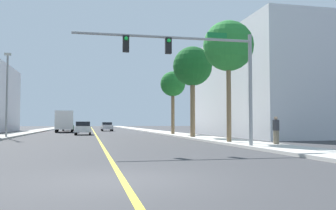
# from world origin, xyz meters

# --- Properties ---
(ground) EXTENTS (192.00, 192.00, 0.00)m
(ground) POSITION_xyz_m (0.00, 42.00, 0.00)
(ground) COLOR #38383A
(sidewalk_left) EXTENTS (2.84, 168.00, 0.15)m
(sidewalk_left) POSITION_xyz_m (-8.80, 42.00, 0.07)
(sidewalk_left) COLOR #9E9B93
(sidewalk_left) RESTS_ON ground
(sidewalk_right) EXTENTS (2.84, 168.00, 0.15)m
(sidewalk_right) POSITION_xyz_m (8.80, 42.00, 0.07)
(sidewalk_right) COLOR beige
(sidewalk_right) RESTS_ON ground
(lane_marking_center) EXTENTS (0.16, 144.00, 0.01)m
(lane_marking_center) POSITION_xyz_m (0.00, 42.00, 0.00)
(lane_marking_center) COLOR yellow
(lane_marking_center) RESTS_ON ground
(building_right_near) EXTENTS (17.14, 21.18, 10.36)m
(building_right_near) POSITION_xyz_m (20.88, 26.51, 5.18)
(building_right_near) COLOR silver
(building_right_near) RESTS_ON ground
(traffic_signal_mast) EXTENTS (9.57, 0.36, 6.07)m
(traffic_signal_mast) POSITION_xyz_m (4.83, 9.56, 4.63)
(traffic_signal_mast) COLOR gray
(traffic_signal_mast) RESTS_ON sidewalk_right
(street_lamp) EXTENTS (0.56, 0.28, 7.40)m
(street_lamp) POSITION_xyz_m (-7.88, 25.59, 4.27)
(street_lamp) COLOR gray
(street_lamp) RESTS_ON sidewalk_left
(palm_near) EXTENTS (3.28, 3.28, 7.87)m
(palm_near) POSITION_xyz_m (8.04, 13.35, 6.32)
(palm_near) COLOR brown
(palm_near) RESTS_ON sidewalk_right
(palm_mid) EXTENTS (3.42, 3.42, 7.87)m
(palm_mid) POSITION_xyz_m (8.02, 21.65, 6.22)
(palm_mid) COLOR brown
(palm_mid) RESTS_ON sidewalk_right
(palm_far) EXTENTS (2.73, 2.73, 6.84)m
(palm_far) POSITION_xyz_m (8.17, 29.94, 5.52)
(palm_far) COLOR brown
(palm_far) RESTS_ON sidewalk_right
(car_white) EXTENTS (1.77, 4.02, 1.49)m
(car_white) POSITION_xyz_m (-1.42, 33.44, 0.76)
(car_white) COLOR white
(car_white) RESTS_ON ground
(car_silver) EXTENTS (1.83, 4.46, 1.44)m
(car_silver) POSITION_xyz_m (2.13, 51.77, 0.75)
(car_silver) COLOR #BCBCC1
(car_silver) RESTS_ON ground
(car_green) EXTENTS (2.01, 4.67, 1.38)m
(car_green) POSITION_xyz_m (-4.13, 54.51, 0.72)
(car_green) COLOR #196638
(car_green) RESTS_ON ground
(delivery_truck) EXTENTS (2.66, 7.24, 3.00)m
(delivery_truck) POSITION_xyz_m (-4.17, 45.29, 1.61)
(delivery_truck) COLOR red
(delivery_truck) RESTS_ON ground
(pedestrian) EXTENTS (0.38, 0.38, 1.59)m
(pedestrian) POSITION_xyz_m (9.73, 10.38, 0.94)
(pedestrian) COLOR #726651
(pedestrian) RESTS_ON sidewalk_right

